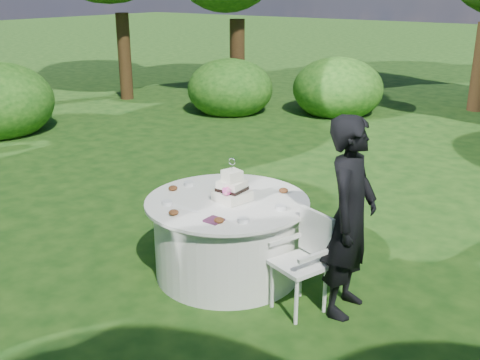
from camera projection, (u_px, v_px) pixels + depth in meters
name	position (u px, v px, depth m)	size (l,w,h in m)	color
ground	(228.00, 272.00, 5.56)	(80.00, 80.00, 0.00)	#12370F
napkins	(214.00, 220.00, 4.82)	(0.14, 0.14, 0.02)	#481F3A
feather_plume	(180.00, 207.00, 5.13)	(0.48, 0.07, 0.01)	white
guest	(350.00, 217.00, 4.66)	(0.63, 0.41, 1.73)	black
table	(228.00, 237.00, 5.43)	(1.56, 1.56, 0.77)	silver
cake	(232.00, 189.00, 5.25)	(0.33, 0.33, 0.42)	silver
chair	(306.00, 254.00, 4.80)	(0.51, 0.51, 0.88)	white
votives	(222.00, 198.00, 5.30)	(1.20, 1.00, 0.04)	silver
petal_cups	(213.00, 202.00, 5.19)	(1.01, 1.14, 0.05)	#562D16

